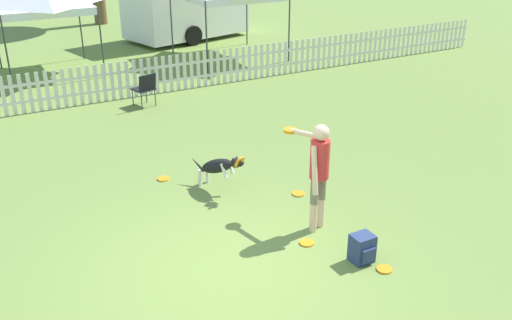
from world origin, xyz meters
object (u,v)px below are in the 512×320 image
Objects in this scene: frisbee_midfield at (384,269)px; frisbee_far_scatter at (163,179)px; handler_person at (318,165)px; folding_chair_center at (145,87)px; leaping_dog at (219,166)px; frisbee_near_handler at (298,194)px; frisbee_near_dog at (307,243)px; backpack_on_grass at (362,248)px.

frisbee_far_scatter is (-1.62, 4.03, 0.00)m from frisbee_midfield.
folding_chair_center is at bearing 71.31° from handler_person.
leaping_dog is 1.42m from frisbee_near_handler.
folding_chair_center is at bearing 90.17° from frisbee_near_dog.
handler_person reaches higher than folding_chair_center.
leaping_dog is at bearing 144.74° from frisbee_near_handler.
backpack_on_grass is at bearing -60.45° from frisbee_near_dog.
folding_chair_center is (1.05, 3.99, 0.48)m from frisbee_far_scatter.
leaping_dog is 5.48× the size of frisbee_midfield.
frisbee_midfield is (0.19, -1.36, -1.03)m from handler_person.
leaping_dog reaches higher than frisbee_far_scatter.
frisbee_near_handler is 2.10m from backpack_on_grass.
frisbee_midfield is at bearing -66.88° from backpack_on_grass.
frisbee_near_dog is at bearing 78.20° from leaping_dog.
frisbee_near_dog is 1.00× the size of frisbee_midfield.
leaping_dog is 2.90× the size of backpack_on_grass.
frisbee_far_scatter is 4.15m from folding_chair_center.
frisbee_near_dog is at bearing -160.19° from handler_person.
frisbee_far_scatter is (-1.79, 1.64, 0.00)m from frisbee_near_handler.
handler_person is at bearing 90.17° from leaping_dog.
leaping_dog is at bearing 90.17° from handler_person.
frisbee_near_dog is 1.18m from frisbee_midfield.
frisbee_near_handler is 1.00× the size of frisbee_midfield.
frisbee_far_scatter is at bearing 111.90° from frisbee_midfield.
folding_chair_center is at bearing -116.15° from leaping_dog.
folding_chair_center reaches higher than backpack_on_grass.
handler_person is at bearing 41.72° from frisbee_near_dog.
leaping_dog is at bearing 71.10° from folding_chair_center.
handler_person is 2.04m from leaping_dog.
frisbee_far_scatter is at bearing 137.61° from frisbee_near_handler.
folding_chair_center is (-0.43, 7.70, 0.29)m from backpack_on_grass.
frisbee_near_dog is at bearing -70.25° from frisbee_far_scatter.
backpack_on_grass is (0.06, -1.04, -0.84)m from handler_person.
folding_chair_center is (-0.38, 6.65, -0.55)m from handler_person.
frisbee_midfield is 1.00× the size of frisbee_far_scatter.
frisbee_near_dog is 0.26× the size of folding_chair_center.
handler_person is at bearing -109.54° from frisbee_near_handler.
folding_chair_center reaches higher than frisbee_near_dog.
leaping_dog is 5.48× the size of frisbee_far_scatter.
frisbee_far_scatter is at bearing 111.79° from backpack_on_grass.
frisbee_midfield is at bearing 84.38° from leaping_dog.
backpack_on_grass is at bearing -108.80° from handler_person.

